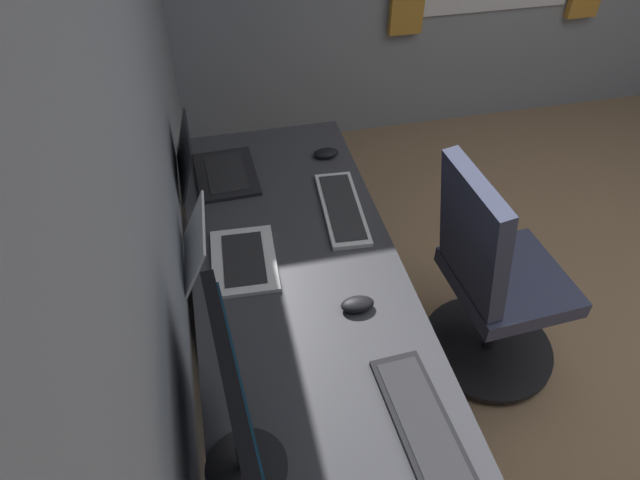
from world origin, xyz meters
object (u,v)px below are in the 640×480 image
at_px(drawer_pedestal, 294,343).
at_px(mouse_main, 357,304).
at_px(keyboard_main, 422,423).
at_px(keyboard_spare, 342,208).
at_px(monitor_primary, 238,413).
at_px(laptop_leftmost, 210,167).
at_px(laptop_left, 224,254).
at_px(mouse_spare, 326,153).
at_px(office_chair, 491,285).

bearing_deg(drawer_pedestal, mouse_main, -138.48).
relative_size(keyboard_main, keyboard_spare, 1.00).
distance_m(monitor_primary, mouse_main, 0.63).
xyz_separation_m(laptop_leftmost, mouse_main, (-0.77, -0.38, -0.04)).
height_order(laptop_left, mouse_spare, laptop_left).
height_order(laptop_left, keyboard_spare, laptop_left).
distance_m(laptop_left, keyboard_spare, 0.48).
xyz_separation_m(laptop_leftmost, keyboard_spare, (-0.31, -0.45, -0.04)).
height_order(monitor_primary, keyboard_spare, monitor_primary).
bearing_deg(drawer_pedestal, keyboard_spare, -42.09).
bearing_deg(monitor_primary, drawer_pedestal, -19.44).
bearing_deg(monitor_primary, laptop_left, -1.51).
distance_m(drawer_pedestal, mouse_spare, 0.79).
height_order(drawer_pedestal, monitor_primary, monitor_primary).
distance_m(keyboard_main, office_chair, 0.89).
bearing_deg(mouse_spare, keyboard_spare, 176.35).
xyz_separation_m(drawer_pedestal, keyboard_main, (-0.61, -0.23, 0.39)).
bearing_deg(laptop_leftmost, office_chair, -119.33).
distance_m(laptop_leftmost, office_chair, 1.18).
bearing_deg(laptop_leftmost, keyboard_main, -159.73).
bearing_deg(monitor_primary, laptop_leftmost, -0.53).
relative_size(laptop_leftmost, mouse_spare, 3.21).
relative_size(laptop_left, keyboard_spare, 0.76).
distance_m(laptop_leftmost, keyboard_spare, 0.55).
bearing_deg(laptop_leftmost, monitor_primary, 179.47).
xyz_separation_m(monitor_primary, keyboard_spare, (0.89, -0.46, -0.24)).
height_order(keyboard_spare, office_chair, office_chair).
height_order(laptop_leftmost, keyboard_main, laptop_leftmost).
distance_m(keyboard_spare, mouse_main, 0.47).
xyz_separation_m(laptop_left, office_chair, (-0.06, -0.98, -0.32)).
bearing_deg(mouse_main, laptop_left, 53.28).
height_order(drawer_pedestal, keyboard_spare, keyboard_spare).
relative_size(mouse_spare, office_chair, 0.11).
xyz_separation_m(keyboard_spare, office_chair, (-0.25, -0.54, -0.28)).
bearing_deg(keyboard_spare, mouse_spare, -3.65).
xyz_separation_m(laptop_left, mouse_main, (-0.28, -0.37, -0.03)).
distance_m(monitor_primary, keyboard_spare, 1.04).
xyz_separation_m(drawer_pedestal, mouse_main, (-0.20, -0.17, 0.40)).
bearing_deg(keyboard_spare, mouse_main, 171.36).
xyz_separation_m(monitor_primary, laptop_leftmost, (1.20, -0.01, -0.20)).
height_order(drawer_pedestal, laptop_left, laptop_left).
distance_m(drawer_pedestal, keyboard_main, 0.76).
xyz_separation_m(drawer_pedestal, mouse_spare, (0.62, -0.27, 0.40)).
bearing_deg(mouse_main, keyboard_main, -172.20).
height_order(monitor_primary, mouse_main, monitor_primary).
height_order(keyboard_main, mouse_spare, mouse_spare).
xyz_separation_m(monitor_primary, keyboard_main, (0.01, -0.45, -0.24)).
distance_m(laptop_leftmost, mouse_main, 0.86).
relative_size(keyboard_spare, mouse_main, 4.12).
bearing_deg(office_chair, keyboard_spare, 65.23).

